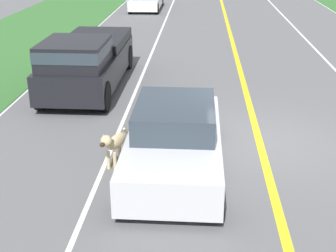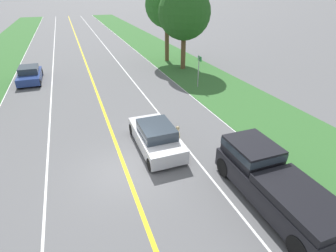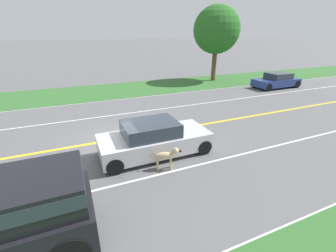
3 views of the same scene
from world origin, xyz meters
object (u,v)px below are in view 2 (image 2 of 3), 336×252
(roadside_tree_right_far, at_px, (167,5))
(street_sign, at_px, (199,68))
(pickup_truck, at_px, (272,180))
(dog, at_px, (178,134))
(ego_car, at_px, (156,137))
(roadside_tree_right_near, at_px, (184,13))
(oncoming_car, at_px, (30,75))

(roadside_tree_right_far, bearing_deg, street_sign, -94.10)
(street_sign, bearing_deg, pickup_truck, -104.12)
(roadside_tree_right_far, distance_m, street_sign, 10.47)
(dog, height_order, roadside_tree_right_far, roadside_tree_right_far)
(ego_car, distance_m, street_sign, 10.22)
(ego_car, height_order, roadside_tree_right_far, roadside_tree_right_far)
(roadside_tree_right_near, height_order, roadside_tree_right_far, roadside_tree_right_far)
(pickup_truck, relative_size, roadside_tree_right_near, 0.71)
(street_sign, bearing_deg, roadside_tree_right_far, 85.90)
(roadside_tree_right_near, relative_size, roadside_tree_right_far, 0.97)
(dog, xyz_separation_m, roadside_tree_right_far, (5.80, 17.43, 5.38))
(ego_car, xyz_separation_m, oncoming_car, (-7.26, 14.68, -0.03))
(street_sign, bearing_deg, roadside_tree_right_near, 79.34)
(roadside_tree_right_far, bearing_deg, ego_car, -112.06)
(ego_car, xyz_separation_m, street_sign, (6.39, 7.91, 1.03))
(ego_car, height_order, pickup_truck, pickup_truck)
(roadside_tree_right_near, bearing_deg, pickup_truck, -103.07)
(dog, relative_size, roadside_tree_right_far, 0.14)
(ego_car, relative_size, roadside_tree_right_near, 0.56)
(dog, bearing_deg, pickup_truck, -52.41)
(pickup_truck, bearing_deg, ego_car, 120.19)
(dog, distance_m, roadside_tree_right_far, 19.14)
(dog, relative_size, street_sign, 0.44)
(roadside_tree_right_far, bearing_deg, dog, -108.40)
(pickup_truck, distance_m, street_sign, 13.63)
(roadside_tree_right_far, xyz_separation_m, street_sign, (-0.68, -9.55, -4.24))
(ego_car, relative_size, oncoming_car, 1.03)
(oncoming_car, xyz_separation_m, street_sign, (13.65, -6.77, 1.06))
(dog, bearing_deg, ego_car, -159.73)
(roadside_tree_right_far, bearing_deg, roadside_tree_right_near, -83.82)
(dog, xyz_separation_m, pickup_truck, (1.80, -5.31, 0.40))
(street_sign, bearing_deg, oncoming_car, 153.63)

